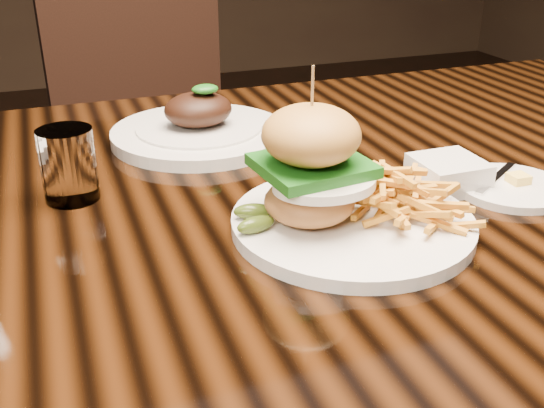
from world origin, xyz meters
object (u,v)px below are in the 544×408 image
object	(u,v)px
dining_table	(276,237)
chair_far	(152,129)
burger_plate	(347,191)
far_dish	(199,129)

from	to	relation	value
dining_table	chair_far	bearing A→B (deg)	90.79
dining_table	burger_plate	size ratio (longest dim) A/B	6.04
dining_table	burger_plate	bearing A→B (deg)	-79.07
far_dish	chair_far	bearing A→B (deg)	86.78
dining_table	far_dish	world-z (taller)	far_dish
dining_table	chair_far	xyz separation A→B (m)	(-0.01, 0.89, -0.13)
burger_plate	chair_far	distance (m)	1.06
burger_plate	far_dish	size ratio (longest dim) A/B	1.01
burger_plate	dining_table	bearing A→B (deg)	106.44
dining_table	far_dish	bearing A→B (deg)	104.96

